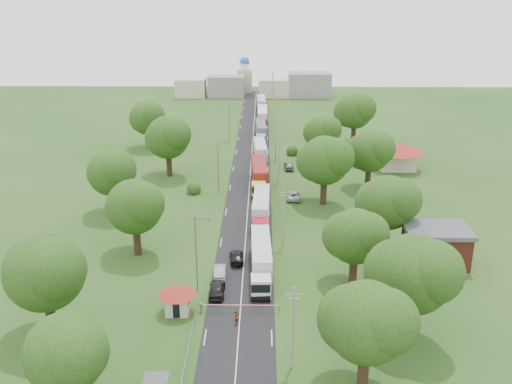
{
  "coord_description": "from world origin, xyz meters",
  "views": [
    {
      "loc": [
        2.6,
        -82.21,
        35.83
      ],
      "look_at": [
        1.4,
        7.59,
        3.0
      ],
      "focal_mm": 40.0,
      "sensor_mm": 36.0,
      "label": 1
    }
  ],
  "objects_px": {
    "boom_barrier": "(228,306)",
    "info_sign": "(276,148)",
    "guard_booth": "(177,296)",
    "pedestrian_near": "(237,318)",
    "car_lane_front": "(217,289)",
    "truck_0": "(261,259)",
    "car_lane_mid": "(220,272)"
  },
  "relations": [
    {
      "from": "boom_barrier",
      "to": "car_lane_front",
      "type": "height_order",
      "value": "car_lane_front"
    },
    {
      "from": "boom_barrier",
      "to": "guard_booth",
      "type": "relative_size",
      "value": 2.1
    },
    {
      "from": "info_sign",
      "to": "car_lane_mid",
      "type": "distance_m",
      "value": 52.05
    },
    {
      "from": "boom_barrier",
      "to": "guard_booth",
      "type": "xyz_separation_m",
      "value": [
        -5.84,
        -0.0,
        1.27
      ]
    },
    {
      "from": "car_lane_front",
      "to": "boom_barrier",
      "type": "bearing_deg",
      "value": 111.78
    },
    {
      "from": "boom_barrier",
      "to": "truck_0",
      "type": "height_order",
      "value": "truck_0"
    },
    {
      "from": "truck_0",
      "to": "pedestrian_near",
      "type": "height_order",
      "value": "truck_0"
    },
    {
      "from": "pedestrian_near",
      "to": "car_lane_mid",
      "type": "bearing_deg",
      "value": 63.1
    },
    {
      "from": "car_lane_front",
      "to": "info_sign",
      "type": "bearing_deg",
      "value": -98.76
    },
    {
      "from": "car_lane_mid",
      "to": "pedestrian_near",
      "type": "xyz_separation_m",
      "value": [
        2.72,
        -11.17,
        0.12
      ]
    },
    {
      "from": "info_sign",
      "to": "pedestrian_near",
      "type": "height_order",
      "value": "info_sign"
    },
    {
      "from": "truck_0",
      "to": "car_lane_mid",
      "type": "distance_m",
      "value": 5.65
    },
    {
      "from": "guard_booth",
      "to": "truck_0",
      "type": "relative_size",
      "value": 0.3
    },
    {
      "from": "boom_barrier",
      "to": "car_lane_front",
      "type": "distance_m",
      "value": 4.35
    },
    {
      "from": "truck_0",
      "to": "car_lane_front",
      "type": "relative_size",
      "value": 3.04
    },
    {
      "from": "boom_barrier",
      "to": "info_sign",
      "type": "height_order",
      "value": "info_sign"
    },
    {
      "from": "info_sign",
      "to": "guard_booth",
      "type": "bearing_deg",
      "value": -101.68
    },
    {
      "from": "guard_booth",
      "to": "truck_0",
      "type": "distance_m",
      "value": 13.57
    },
    {
      "from": "info_sign",
      "to": "car_lane_mid",
      "type": "bearing_deg",
      "value": -99.07
    },
    {
      "from": "guard_booth",
      "to": "car_lane_mid",
      "type": "distance_m",
      "value": 9.73
    },
    {
      "from": "guard_booth",
      "to": "car_lane_front",
      "type": "height_order",
      "value": "guard_booth"
    },
    {
      "from": "boom_barrier",
      "to": "car_lane_front",
      "type": "relative_size",
      "value": 1.94
    },
    {
      "from": "car_lane_mid",
      "to": "truck_0",
      "type": "bearing_deg",
      "value": -173.26
    },
    {
      "from": "truck_0",
      "to": "pedestrian_near",
      "type": "relative_size",
      "value": 8.84
    },
    {
      "from": "guard_booth",
      "to": "car_lane_front",
      "type": "relative_size",
      "value": 0.92
    },
    {
      "from": "info_sign",
      "to": "car_lane_front",
      "type": "bearing_deg",
      "value": -98.33
    },
    {
      "from": "truck_0",
      "to": "pedestrian_near",
      "type": "bearing_deg",
      "value": -102.37
    },
    {
      "from": "guard_booth",
      "to": "info_sign",
      "type": "bearing_deg",
      "value": 78.32
    },
    {
      "from": "boom_barrier",
      "to": "guard_booth",
      "type": "distance_m",
      "value": 5.98
    },
    {
      "from": "pedestrian_near",
      "to": "guard_booth",
      "type": "bearing_deg",
      "value": 119.44
    },
    {
      "from": "info_sign",
      "to": "pedestrian_near",
      "type": "distance_m",
      "value": 62.79
    },
    {
      "from": "car_lane_front",
      "to": "pedestrian_near",
      "type": "xyz_separation_m",
      "value": [
        2.72,
        -6.54,
        0.01
      ]
    }
  ]
}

